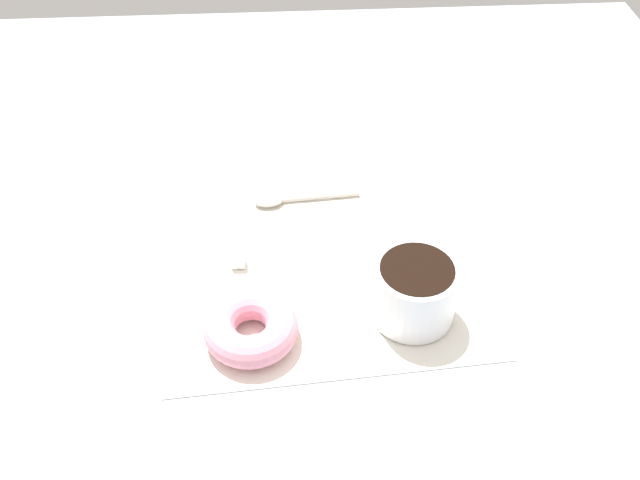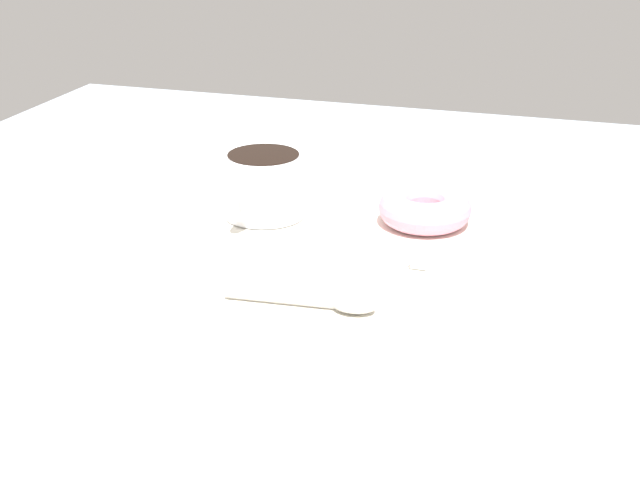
{
  "view_description": "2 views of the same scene",
  "coord_description": "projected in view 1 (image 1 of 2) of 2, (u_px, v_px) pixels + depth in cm",
  "views": [
    {
      "loc": [
        -59.15,
        2.37,
        57.24
      ],
      "look_at": [
        -1.36,
        -1.12,
        2.3
      ],
      "focal_mm": 40.0,
      "sensor_mm": 36.0,
      "label": 1
    },
    {
      "loc": [
        71.67,
        21.19,
        34.82
      ],
      "look_at": [
        -1.36,
        -1.12,
        2.3
      ],
      "focal_mm": 50.0,
      "sensor_mm": 36.0,
      "label": 2
    }
  ],
  "objects": [
    {
      "name": "ground_plane",
      "position": [
        310.0,
        253.0,
        0.83
      ],
      "size": [
        120.0,
        120.0,
        2.0
      ],
      "primitive_type": "cube",
      "color": "#99A8B7"
    },
    {
      "name": "napkin",
      "position": [
        320.0,
        254.0,
        0.81
      ],
      "size": [
        37.29,
        37.29,
        0.3
      ],
      "primitive_type": "cube",
      "rotation": [
        0.0,
        0.0,
        0.07
      ],
      "color": "white",
      "rests_on": "ground_plane"
    },
    {
      "name": "coffee_cup",
      "position": [
        414.0,
        289.0,
        0.72
      ],
      "size": [
        11.33,
        8.67,
        6.66
      ],
      "color": "white",
      "rests_on": "napkin"
    },
    {
      "name": "donut",
      "position": [
        251.0,
        328.0,
        0.71
      ],
      "size": [
        9.56,
        9.56,
        3.29
      ],
      "primitive_type": "torus",
      "color": "pink",
      "rests_on": "napkin"
    },
    {
      "name": "spoon",
      "position": [
        283.0,
        199.0,
        0.87
      ],
      "size": [
        2.66,
        13.17,
        0.9
      ],
      "color": "#B7B2A8",
      "rests_on": "napkin"
    },
    {
      "name": "sugar_cube",
      "position": [
        238.0,
        259.0,
        0.79
      ],
      "size": [
        1.54,
        1.54,
        1.54
      ],
      "primitive_type": "cube",
      "color": "white",
      "rests_on": "napkin"
    }
  ]
}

